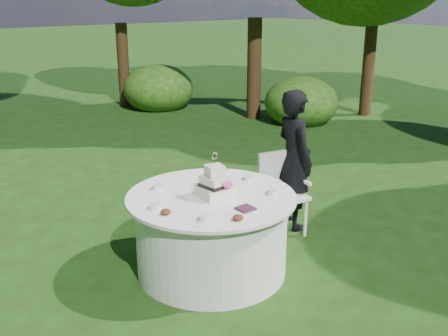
{
  "coord_description": "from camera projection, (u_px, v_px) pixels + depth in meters",
  "views": [
    {
      "loc": [
        -2.68,
        -3.56,
        2.51
      ],
      "look_at": [
        0.15,
        0.0,
        1.0
      ],
      "focal_mm": 42.0,
      "sensor_mm": 36.0,
      "label": 1
    }
  ],
  "objects": [
    {
      "name": "cake",
      "position": [
        215.0,
        185.0,
        4.71
      ],
      "size": [
        0.3,
        0.31,
        0.41
      ],
      "color": "white",
      "rests_on": "table"
    },
    {
      "name": "petal_cups",
      "position": [
        201.0,
        215.0,
        4.29
      ],
      "size": [
        0.48,
        0.55,
        0.05
      ],
      "color": "#562D16",
      "rests_on": "table"
    },
    {
      "name": "table",
      "position": [
        211.0,
        233.0,
        4.9
      ],
      "size": [
        1.56,
        1.56,
        0.77
      ],
      "color": "silver",
      "rests_on": "ground"
    },
    {
      "name": "votives",
      "position": [
        212.0,
        191.0,
        4.82
      ],
      "size": [
        1.21,
        0.95,
        0.04
      ],
      "color": "silver",
      "rests_on": "table"
    },
    {
      "name": "ground",
      "position": [
        212.0,
        270.0,
        5.02
      ],
      "size": [
        80.0,
        80.0,
        0.0
      ],
      "primitive_type": "plane",
      "color": "#1C320D",
      "rests_on": "ground"
    },
    {
      "name": "feather_plume",
      "position": [
        217.0,
        219.0,
        4.25
      ],
      "size": [
        0.48,
        0.07,
        0.01
      ],
      "primitive_type": "ellipsoid",
      "color": "silver",
      "rests_on": "table"
    },
    {
      "name": "chair",
      "position": [
        280.0,
        187.0,
        5.7
      ],
      "size": [
        0.51,
        0.5,
        0.89
      ],
      "color": "white",
      "rests_on": "ground"
    },
    {
      "name": "napkins",
      "position": [
        246.0,
        209.0,
        4.45
      ],
      "size": [
        0.14,
        0.14,
        0.02
      ],
      "primitive_type": "cube",
      "color": "#471E33",
      "rests_on": "table"
    },
    {
      "name": "guest",
      "position": [
        294.0,
        160.0,
        5.76
      ],
      "size": [
        0.5,
        0.65,
        1.56
      ],
      "primitive_type": "imported",
      "rotation": [
        0.0,
        0.0,
        1.32
      ],
      "color": "black",
      "rests_on": "ground"
    }
  ]
}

